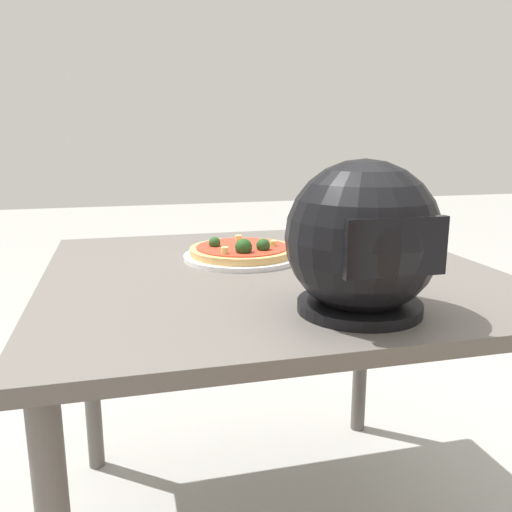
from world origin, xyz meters
name	(u,v)px	position (x,y,z in m)	size (l,w,h in m)	color
dining_table	(271,303)	(0.00, 0.00, 0.66)	(1.05, 1.01, 0.75)	#5B5651
pizza_plate	(242,256)	(0.04, -0.13, 0.75)	(0.30, 0.30, 0.01)	white
pizza	(242,250)	(0.04, -0.12, 0.77)	(0.27, 0.27, 0.06)	tan
motorcycle_helmet	(362,241)	(-0.07, 0.34, 0.88)	(0.28, 0.28, 0.28)	black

